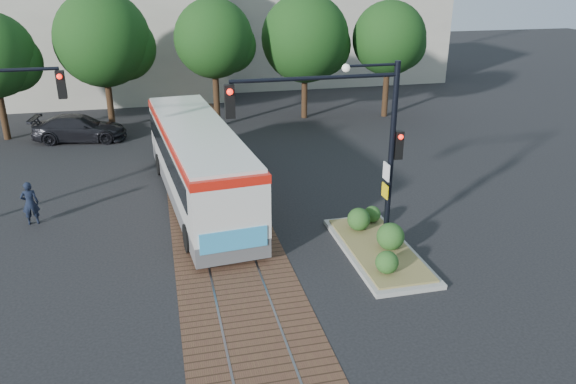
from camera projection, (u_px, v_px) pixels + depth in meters
name	position (u px, v px, depth m)	size (l,w,h in m)	color
ground	(230.00, 255.00, 18.38)	(120.00, 120.00, 0.00)	black
trackbed	(216.00, 207.00, 21.99)	(3.60, 40.00, 0.02)	#503625
tree_row	(208.00, 41.00, 31.64)	(26.40, 5.60, 7.67)	#382314
warehouses	(169.00, 36.00, 42.78)	(40.00, 13.00, 8.00)	#ADA899
city_bus	(198.00, 160.00, 22.00)	(3.55, 11.78, 3.10)	#4D4D50
traffic_island	(378.00, 242.00, 18.48)	(2.20, 5.20, 1.13)	gray
signal_pole_main	(355.00, 131.00, 16.93)	(5.49, 0.46, 6.00)	black
officer	(30.00, 203.00, 20.29)	(0.60, 0.39, 1.64)	black
parked_car	(80.00, 128.00, 30.13)	(1.97, 4.84, 1.40)	black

